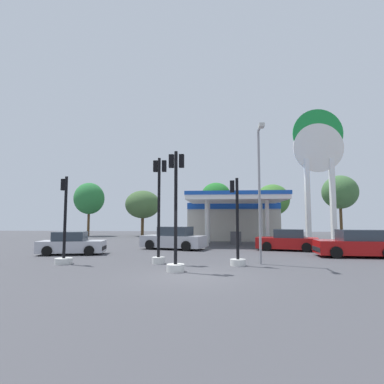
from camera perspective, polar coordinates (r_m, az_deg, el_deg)
name	(u,v)px	position (r m, az deg, el deg)	size (l,w,h in m)	color
ground_plane	(191,276)	(12.25, -0.11, -15.12)	(90.00, 90.00, 0.00)	#47474C
gas_station	(233,218)	(32.50, 7.51, -4.82)	(9.17, 12.60, 4.34)	beige
station_pole_sign	(319,156)	(31.65, 22.19, 6.10)	(4.62, 0.56, 12.58)	white
car_0	(72,244)	(20.80, -21.17, -8.89)	(4.13, 2.34, 1.39)	black
car_1	(174,239)	(22.81, -3.37, -8.59)	(4.90, 3.12, 1.63)	black
car_2	(287,241)	(22.87, 17.04, -8.54)	(4.42, 2.70, 1.48)	black
car_3	(356,245)	(20.40, 27.87, -8.51)	(4.45, 2.16, 1.56)	black
car_4	(380,242)	(24.84, 31.25, -7.78)	(4.03, 1.87, 1.44)	black
traffic_signal_0	(237,240)	(14.88, 8.25, -8.67)	(0.72, 0.72, 4.11)	silver
traffic_signal_1	(159,219)	(15.43, -6.08, -5.04)	(0.65, 0.67, 5.20)	silver
traffic_signal_2	(64,241)	(16.48, -22.41, -8.31)	(0.82, 0.82, 4.26)	silver
traffic_signal_3	(176,228)	(13.06, -2.99, -6.61)	(0.74, 0.74, 5.02)	silver
tree_0	(89,199)	(43.13, -18.33, -1.15)	(3.91, 3.91, 6.98)	brown
tree_1	(143,205)	(41.55, -9.02, -2.28)	(4.56, 4.56, 5.96)	brown
tree_2	(216,195)	(40.66, 4.44, -0.54)	(3.73, 3.73, 6.95)	brown
tree_3	(273,200)	(41.97, 14.56, -1.42)	(4.37, 4.37, 6.74)	brown
tree_4	(340,192)	(44.09, 25.48, -0.04)	(4.42, 4.42, 7.79)	brown
corner_streetlamp	(260,181)	(15.42, 12.31, 1.95)	(0.24, 1.48, 6.60)	gray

